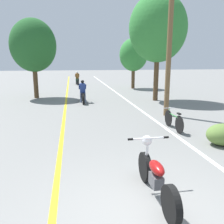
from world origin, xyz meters
TOP-DOWN VIEW (x-y plane):
  - ground_plane at (0.00, 0.00)m, footprint 120.00×120.00m
  - lane_stripe_center at (-1.70, 12.57)m, footprint 0.14×48.00m
  - lane_stripe_edge at (2.40, 12.57)m, footprint 0.14×48.00m
  - utility_pole at (3.29, 7.38)m, footprint 1.10×0.24m
  - roadside_tree_right_near at (4.30, 11.74)m, footprint 3.75×3.38m
  - roadside_tree_right_far at (4.54, 18.71)m, footprint 2.65×2.39m
  - roadside_tree_left at (-3.83, 14.18)m, footprint 3.16×2.84m
  - roadside_bush at (3.48, 3.10)m, footprint 1.10×0.88m
  - motorcycle_foreground at (0.29, 0.62)m, footprint 0.90×2.12m
  - motorcycle_rider_lead at (-0.60, 11.77)m, footprint 0.50×2.12m
  - motorcycle_rider_far at (-0.65, 23.41)m, footprint 0.50×2.18m
  - bicycle_parked at (2.63, 5.00)m, footprint 0.44×1.71m

SIDE VIEW (x-z plane):
  - ground_plane at x=0.00m, z-range 0.00..0.00m
  - lane_stripe_center at x=-1.70m, z-range 0.00..0.01m
  - lane_stripe_edge at x=2.40m, z-range 0.00..0.01m
  - roadside_bush at x=3.48m, z-range 0.00..0.70m
  - bicycle_parked at x=2.63m, z-range -0.03..0.76m
  - motorcycle_foreground at x=0.29m, z-range -0.10..1.00m
  - motorcycle_rider_lead at x=-0.60m, z-range -0.18..1.26m
  - motorcycle_rider_far at x=-0.65m, z-range -0.18..1.27m
  - roadside_tree_right_far at x=4.54m, z-range 0.80..5.49m
  - utility_pole at x=3.29m, z-range 0.09..6.44m
  - roadside_tree_left at x=-3.83m, z-range 0.91..6.41m
  - roadside_tree_right_near at x=4.30m, z-range 1.25..8.09m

